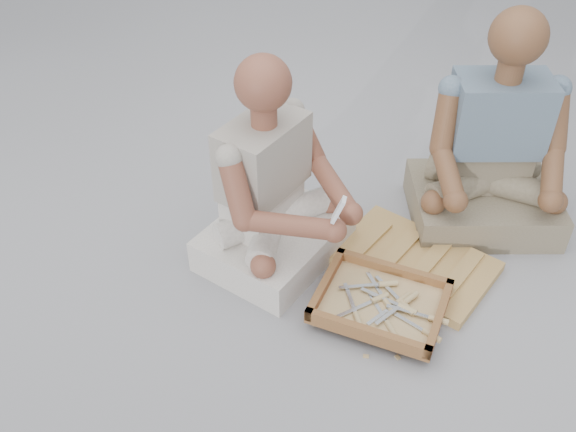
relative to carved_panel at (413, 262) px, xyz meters
The scene contains 31 objects.
ground 0.61m from the carved_panel, 124.58° to the right, with size 60.00×60.00×0.00m, color #9D9DA2.
carved_panel is the anchor object (origin of this frame).
tool_tray 0.30m from the carved_panel, 95.04° to the right, with size 0.48×0.39×0.06m.
chisel_0 0.31m from the carved_panel, 98.59° to the right, with size 0.14×0.19×0.02m.
chisel_1 0.30m from the carved_panel, 91.01° to the right, with size 0.17×0.16×0.02m.
chisel_2 0.29m from the carved_panel, 79.30° to the right, with size 0.20×0.13×0.02m.
chisel_3 0.40m from the carved_panel, 65.60° to the right, with size 0.22×0.07×0.02m.
chisel_4 0.23m from the carved_panel, 102.66° to the right, with size 0.19×0.14×0.02m.
chisel_5 0.39m from the carved_panel, 84.70° to the right, with size 0.17×0.17×0.02m.
chisel_6 0.35m from the carved_panel, 61.23° to the right, with size 0.22×0.04×0.02m.
chisel_7 0.30m from the carved_panel, 80.08° to the right, with size 0.22×0.04×0.02m.
chisel_8 0.42m from the carved_panel, 100.51° to the right, with size 0.15×0.18×0.02m.
chisel_9 0.28m from the carved_panel, 83.21° to the right, with size 0.10×0.21×0.02m.
chisel_10 0.28m from the carved_panel, 77.61° to the right, with size 0.10×0.21×0.02m.
wood_chip_0 0.47m from the carved_panel, 77.34° to the right, with size 0.02×0.01×0.00m, color tan.
wood_chip_1 0.47m from the carved_panel, 109.13° to the right, with size 0.02×0.01×0.00m, color tan.
wood_chip_2 0.21m from the carved_panel, ahead, with size 0.02×0.01×0.00m, color tan.
wood_chip_3 0.12m from the carved_panel, 41.11° to the left, with size 0.02×0.01×0.00m, color tan.
wood_chip_4 0.08m from the carved_panel, behind, with size 0.02×0.01×0.00m, color tan.
wood_chip_5 0.50m from the carved_panel, 89.45° to the right, with size 0.02×0.01×0.00m, color tan.
wood_chip_6 0.24m from the carved_panel, 126.16° to the right, with size 0.02×0.01×0.00m, color tan.
wood_chip_7 0.44m from the carved_panel, 112.10° to the right, with size 0.02×0.01×0.00m, color tan.
wood_chip_8 0.15m from the carved_panel, 28.20° to the right, with size 0.02×0.01×0.00m, color tan.
wood_chip_9 0.50m from the carved_panel, 115.44° to the right, with size 0.02×0.01×0.00m, color tan.
wood_chip_10 0.41m from the carved_panel, 117.57° to the right, with size 0.02×0.01×0.00m, color tan.
wood_chip_11 0.27m from the carved_panel, 12.05° to the right, with size 0.02×0.01×0.00m, color tan.
wood_chip_12 0.27m from the carved_panel, 157.89° to the right, with size 0.02×0.01×0.00m, color tan.
wood_chip_13 0.29m from the carved_panel, 148.71° to the right, with size 0.02×0.01×0.00m, color tan.
craftsman 0.62m from the carved_panel, 160.34° to the right, with size 0.60×0.60×0.85m.
companion 0.54m from the carved_panel, 70.86° to the left, with size 0.74×0.69×0.92m.
mobile_phone 0.53m from the carved_panel, 127.65° to the right, with size 0.06×0.05×0.10m.
Camera 1 is at (0.75, -1.36, 1.77)m, focal length 40.00 mm.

